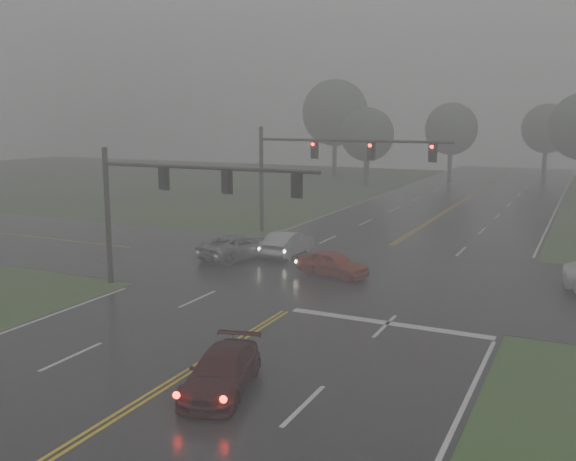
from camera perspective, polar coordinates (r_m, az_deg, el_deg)
The scene contains 13 objects.
main_road at distance 33.34m, azimuth 4.25°, elevation -4.45°, with size 18.00×160.00×0.02m, color black.
cross_street at distance 35.16m, azimuth 5.44°, elevation -3.70°, with size 120.00×14.00×0.02m, color black.
stop_bar at distance 26.86m, azimuth 8.86°, elevation -8.19°, with size 8.50×0.50×0.01m, color silver.
sedan_maroon at distance 20.56m, azimuth -5.88°, elevation -14.03°, with size 1.76×4.34×1.26m, color black.
sedan_red at distance 34.16m, azimuth 3.99°, elevation -4.09°, with size 1.60×3.99×1.36m, color maroon.
sedan_silver at distance 39.07m, azimuth -0.01°, elevation -2.24°, with size 1.58×4.55×1.50m, color #97999E.
car_grey at distance 38.38m, azimuth -4.33°, elevation -2.50°, with size 2.42×5.24×1.46m, color slate.
signal_gantry_near at distance 31.00m, azimuth -10.89°, elevation 3.33°, with size 11.69×0.30×6.88m.
signal_gantry_far at distance 44.87m, azimuth 2.51°, elevation 6.30°, with size 13.91×0.39×7.64m.
tree_nw_a at distance 77.50m, azimuth 7.04°, elevation 8.45°, with size 6.38×6.38×9.37m.
tree_n_mid at distance 88.36m, azimuth 14.32°, elevation 8.74°, with size 6.88×6.88×10.10m.
tree_nw_b at distance 89.36m, azimuth 4.21°, elevation 10.39°, with size 9.06×9.06×13.31m.
tree_n_far at distance 96.85m, azimuth 22.03°, elevation 8.40°, with size 6.85×6.85×10.07m.
Camera 1 is at (11.70, -10.07, 8.42)m, focal length 40.00 mm.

